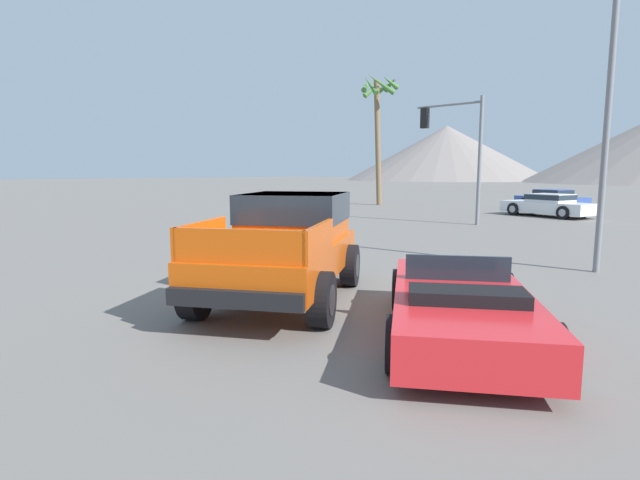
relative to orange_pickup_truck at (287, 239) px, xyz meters
The scene contains 8 objects.
ground_plane 1.07m from the orange_pickup_truck, 74.98° to the left, with size 320.00×320.00×0.00m, color slate.
orange_pickup_truck is the anchor object (origin of this frame).
red_convertible_car 3.55m from the orange_pickup_truck, ahead, with size 3.84×4.64×1.08m.
parked_car_blue 26.45m from the orange_pickup_truck, 97.94° to the left, with size 4.48×3.01×1.20m.
parked_car_white 20.58m from the orange_pickup_truck, 95.57° to the left, with size 4.82×2.90×1.17m.
traffic_light_main 15.07m from the orange_pickup_truck, 106.17° to the left, with size 3.18×0.38×5.47m.
street_lamp_post 8.20m from the orange_pickup_truck, 59.84° to the left, with size 0.90×0.24×8.06m.
palm_tree_tall 26.36m from the orange_pickup_truck, 122.21° to the left, with size 3.02×2.76×8.73m.
Camera 1 is at (6.53, -6.43, 2.30)m, focal length 28.00 mm.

